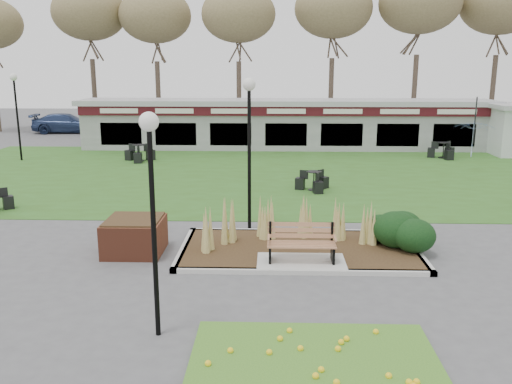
{
  "coord_description": "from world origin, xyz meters",
  "views": [
    {
      "loc": [
        -0.71,
        -12.66,
        4.9
      ],
      "look_at": [
        -1.19,
        2.0,
        1.46
      ],
      "focal_mm": 38.0,
      "sensor_mm": 36.0,
      "label": 1
    }
  ],
  "objects_px": {
    "food_pavilion": "(286,124)",
    "bistro_set_d": "(443,153)",
    "bistro_set_b": "(139,156)",
    "park_bench": "(301,242)",
    "car_blue": "(67,123)",
    "car_black": "(115,123)",
    "bistro_set_c": "(314,184)",
    "lamp_post_far_left": "(15,98)",
    "brick_planter": "(135,235)",
    "lamp_post_mid_left": "(249,121)",
    "patio_umbrella": "(473,139)",
    "lamp_post_near_left": "(151,176)"
  },
  "relations": [
    {
      "from": "lamp_post_near_left",
      "to": "lamp_post_far_left",
      "type": "relative_size",
      "value": 0.92
    },
    {
      "from": "lamp_post_far_left",
      "to": "bistro_set_d",
      "type": "xyz_separation_m",
      "value": [
        22.43,
        1.41,
        -2.97
      ]
    },
    {
      "from": "park_bench",
      "to": "lamp_post_near_left",
      "type": "xyz_separation_m",
      "value": [
        -2.84,
        -3.75,
        2.42
      ]
    },
    {
      "from": "car_black",
      "to": "park_bench",
      "type": "bearing_deg",
      "value": -164.4
    },
    {
      "from": "bistro_set_b",
      "to": "lamp_post_mid_left",
      "type": "bearing_deg",
      "value": -62.07
    },
    {
      "from": "lamp_post_near_left",
      "to": "lamp_post_mid_left",
      "type": "relative_size",
      "value": 0.91
    },
    {
      "from": "brick_planter",
      "to": "bistro_set_d",
      "type": "relative_size",
      "value": 0.96
    },
    {
      "from": "car_black",
      "to": "food_pavilion",
      "type": "bearing_deg",
      "value": -128.07
    },
    {
      "from": "lamp_post_far_left",
      "to": "patio_umbrella",
      "type": "distance_m",
      "value": 22.85
    },
    {
      "from": "bistro_set_d",
      "to": "car_blue",
      "type": "relative_size",
      "value": 0.32
    },
    {
      "from": "bistro_set_b",
      "to": "car_blue",
      "type": "xyz_separation_m",
      "value": [
        -8.33,
        11.97,
        0.41
      ]
    },
    {
      "from": "car_blue",
      "to": "lamp_post_far_left",
      "type": "bearing_deg",
      "value": -176.31
    },
    {
      "from": "brick_planter",
      "to": "car_blue",
      "type": "distance_m",
      "value": 28.49
    },
    {
      "from": "brick_planter",
      "to": "lamp_post_far_left",
      "type": "distance_m",
      "value": 17.28
    },
    {
      "from": "food_pavilion",
      "to": "bistro_set_d",
      "type": "distance_m",
      "value": 9.19
    },
    {
      "from": "brick_planter",
      "to": "patio_umbrella",
      "type": "xyz_separation_m",
      "value": [
        13.08,
        12.0,
        1.03
      ]
    },
    {
      "from": "bistro_set_b",
      "to": "car_black",
      "type": "height_order",
      "value": "car_black"
    },
    {
      "from": "park_bench",
      "to": "food_pavilion",
      "type": "relative_size",
      "value": 0.07
    },
    {
      "from": "bistro_set_b",
      "to": "bistro_set_c",
      "type": "relative_size",
      "value": 1.14
    },
    {
      "from": "bistro_set_b",
      "to": "park_bench",
      "type": "bearing_deg",
      "value": -62.47
    },
    {
      "from": "food_pavilion",
      "to": "bistro_set_c",
      "type": "xyz_separation_m",
      "value": [
        0.9,
        -11.44,
        -1.2
      ]
    },
    {
      "from": "lamp_post_far_left",
      "to": "bistro_set_b",
      "type": "height_order",
      "value": "lamp_post_far_left"
    },
    {
      "from": "bistro_set_c",
      "to": "bistro_set_d",
      "type": "distance_m",
      "value": 10.97
    },
    {
      "from": "car_blue",
      "to": "bistro_set_d",
      "type": "bearing_deg",
      "value": -119.23
    },
    {
      "from": "food_pavilion",
      "to": "bistro_set_d",
      "type": "height_order",
      "value": "food_pavilion"
    },
    {
      "from": "bistro_set_c",
      "to": "bistro_set_b",
      "type": "bearing_deg",
      "value": 142.9
    },
    {
      "from": "park_bench",
      "to": "lamp_post_far_left",
      "type": "bearing_deg",
      "value": 133.31
    },
    {
      "from": "food_pavilion",
      "to": "lamp_post_mid_left",
      "type": "height_order",
      "value": "lamp_post_mid_left"
    },
    {
      "from": "brick_planter",
      "to": "car_black",
      "type": "bearing_deg",
      "value": 107.24
    },
    {
      "from": "lamp_post_mid_left",
      "to": "bistro_set_c",
      "type": "xyz_separation_m",
      "value": [
        2.33,
        5.32,
        -3.04
      ]
    },
    {
      "from": "park_bench",
      "to": "bistro_set_d",
      "type": "bearing_deg",
      "value": 62.59
    },
    {
      "from": "food_pavilion",
      "to": "bistro_set_d",
      "type": "bearing_deg",
      "value": -22.31
    },
    {
      "from": "patio_umbrella",
      "to": "car_black",
      "type": "distance_m",
      "value": 25.15
    },
    {
      "from": "car_blue",
      "to": "bistro_set_b",
      "type": "bearing_deg",
      "value": -151.17
    },
    {
      "from": "lamp_post_far_left",
      "to": "car_black",
      "type": "height_order",
      "value": "lamp_post_far_left"
    },
    {
      "from": "car_black",
      "to": "lamp_post_far_left",
      "type": "bearing_deg",
      "value": 162.59
    },
    {
      "from": "brick_planter",
      "to": "lamp_post_mid_left",
      "type": "height_order",
      "value": "lamp_post_mid_left"
    },
    {
      "from": "bistro_set_c",
      "to": "car_black",
      "type": "bearing_deg",
      "value": 126.14
    },
    {
      "from": "brick_planter",
      "to": "bistro_set_c",
      "type": "bearing_deg",
      "value": 54.82
    },
    {
      "from": "bistro_set_d",
      "to": "car_black",
      "type": "bearing_deg",
      "value": 153.87
    },
    {
      "from": "lamp_post_mid_left",
      "to": "bistro_set_d",
      "type": "height_order",
      "value": "lamp_post_mid_left"
    },
    {
      "from": "park_bench",
      "to": "lamp_post_near_left",
      "type": "relative_size",
      "value": 0.41
    },
    {
      "from": "brick_planter",
      "to": "car_blue",
      "type": "bearing_deg",
      "value": 114.11
    },
    {
      "from": "bistro_set_c",
      "to": "bistro_set_d",
      "type": "xyz_separation_m",
      "value": [
        7.53,
        7.98,
        0.03
      ]
    },
    {
      "from": "car_black",
      "to": "bistro_set_b",
      "type": "bearing_deg",
      "value": -167.65
    },
    {
      "from": "park_bench",
      "to": "bistro_set_c",
      "type": "relative_size",
      "value": 1.21
    },
    {
      "from": "bistro_set_d",
      "to": "car_blue",
      "type": "height_order",
      "value": "car_blue"
    },
    {
      "from": "bistro_set_b",
      "to": "bistro_set_d",
      "type": "height_order",
      "value": "bistro_set_b"
    },
    {
      "from": "bistro_set_b",
      "to": "patio_umbrella",
      "type": "relative_size",
      "value": 0.65
    },
    {
      "from": "park_bench",
      "to": "bistro_set_d",
      "type": "relative_size",
      "value": 1.09
    }
  ]
}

